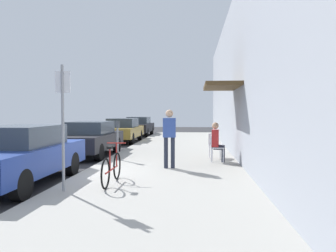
% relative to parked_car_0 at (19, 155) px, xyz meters
% --- Properties ---
extents(ground_plane, '(60.00, 60.00, 0.00)m').
position_rel_parked_car_0_xyz_m(ground_plane, '(1.10, 1.30, -0.74)').
color(ground_plane, '#2D2D30').
extents(sidewalk_slab, '(4.50, 32.00, 0.12)m').
position_rel_parked_car_0_xyz_m(sidewalk_slab, '(3.35, 3.30, -0.68)').
color(sidewalk_slab, '#9E9B93').
rests_on(sidewalk_slab, ground_plane).
extents(building_facade, '(1.40, 32.00, 6.06)m').
position_rel_parked_car_0_xyz_m(building_facade, '(5.75, 3.30, 2.29)').
color(building_facade, '#999EA8').
rests_on(building_facade, ground_plane).
extents(parked_car_0, '(1.80, 4.40, 1.42)m').
position_rel_parked_car_0_xyz_m(parked_car_0, '(0.00, 0.00, 0.00)').
color(parked_car_0, navy).
rests_on(parked_car_0, ground_plane).
extents(parked_car_1, '(1.80, 4.40, 1.37)m').
position_rel_parked_car_0_xyz_m(parked_car_1, '(0.00, 5.36, -0.02)').
color(parked_car_1, black).
rests_on(parked_car_1, ground_plane).
extents(parked_car_2, '(1.80, 4.40, 1.38)m').
position_rel_parked_car_0_xyz_m(parked_car_2, '(0.00, 11.47, -0.02)').
color(parked_car_2, '#A58433').
rests_on(parked_car_2, ground_plane).
extents(parked_car_3, '(1.80, 4.40, 1.38)m').
position_rel_parked_car_0_xyz_m(parked_car_3, '(0.00, 17.00, -0.02)').
color(parked_car_3, black).
rests_on(parked_car_3, ground_plane).
extents(parking_meter, '(0.12, 0.10, 1.32)m').
position_rel_parked_car_0_xyz_m(parking_meter, '(1.55, 3.63, 0.15)').
color(parking_meter, slate).
rests_on(parking_meter, sidewalk_slab).
extents(street_sign, '(0.32, 0.06, 2.60)m').
position_rel_parked_car_0_xyz_m(street_sign, '(1.50, -0.99, 0.90)').
color(street_sign, gray).
rests_on(street_sign, sidewalk_slab).
extents(bicycle_0, '(0.46, 1.71, 0.90)m').
position_rel_parked_car_0_xyz_m(bicycle_0, '(2.32, -0.24, -0.26)').
color(bicycle_0, black).
rests_on(bicycle_0, sidewalk_slab).
extents(cafe_chair_0, '(0.48, 0.48, 0.87)m').
position_rel_parked_car_0_xyz_m(cafe_chair_0, '(4.86, 3.44, -0.11)').
color(cafe_chair_0, silver).
rests_on(cafe_chair_0, sidewalk_slab).
extents(seated_patron_0, '(0.45, 0.39, 1.29)m').
position_rel_parked_car_0_xyz_m(seated_patron_0, '(4.92, 3.43, 0.08)').
color(seated_patron_0, '#232838').
rests_on(seated_patron_0, sidewalk_slab).
extents(cafe_chair_1, '(0.54, 0.54, 0.87)m').
position_rel_parked_car_0_xyz_m(cafe_chair_1, '(4.87, 4.41, -0.11)').
color(cafe_chair_1, silver).
rests_on(cafe_chair_1, sidewalk_slab).
extents(pedestrian_standing, '(0.36, 0.22, 1.70)m').
position_rel_parked_car_0_xyz_m(pedestrian_standing, '(3.46, 2.01, 0.38)').
color(pedestrian_standing, '#232838').
rests_on(pedestrian_standing, sidewalk_slab).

